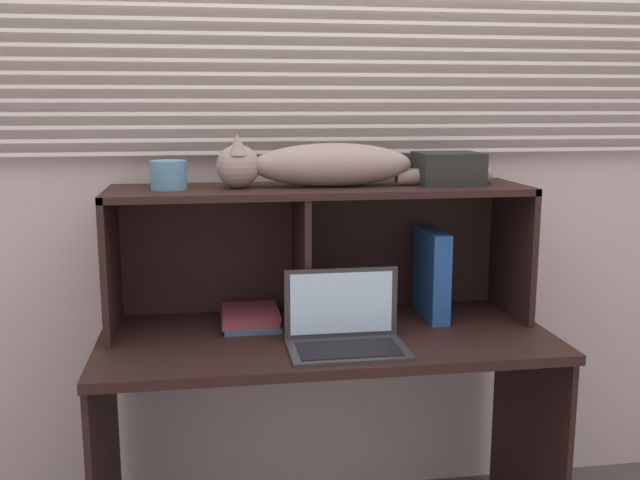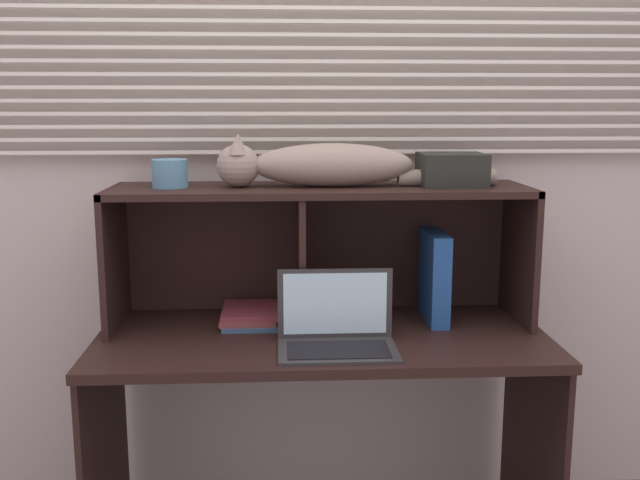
# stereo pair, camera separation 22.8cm
# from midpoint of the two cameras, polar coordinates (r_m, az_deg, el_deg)

# --- Properties ---
(back_panel_with_blinds) EXTENTS (4.40, 0.08, 2.50)m
(back_panel_with_blinds) POSITION_cam_midpoint_polar(r_m,az_deg,el_deg) (2.51, 2.34, 7.08)
(back_panel_with_blinds) COLOR beige
(back_panel_with_blinds) RESTS_ON ground
(desk) EXTENTS (1.39, 0.63, 0.71)m
(desk) POSITION_cam_midpoint_polar(r_m,az_deg,el_deg) (2.31, 3.05, -10.66)
(desk) COLOR black
(desk) RESTS_ON ground
(hutch_shelf_unit) EXTENTS (1.32, 0.35, 0.44)m
(hutch_shelf_unit) POSITION_cam_midpoint_polar(r_m,az_deg,el_deg) (2.35, 2.57, 1.05)
(hutch_shelf_unit) COLOR black
(hutch_shelf_unit) RESTS_ON desk
(cat) EXTENTS (0.88, 0.15, 0.16)m
(cat) POSITION_cam_midpoint_polar(r_m,az_deg,el_deg) (2.29, 2.92, 5.87)
(cat) COLOR gray
(cat) RESTS_ON hutch_shelf_unit
(laptop) EXTENTS (0.34, 0.22, 0.22)m
(laptop) POSITION_cam_midpoint_polar(r_m,az_deg,el_deg) (2.13, 4.42, -7.25)
(laptop) COLOR #2E2E2E
(laptop) RESTS_ON desk
(binder_upright) EXTENTS (0.06, 0.24, 0.29)m
(binder_upright) POSITION_cam_midpoint_polar(r_m,az_deg,el_deg) (2.41, 11.66, -2.84)
(binder_upright) COLOR #1E4C8C
(binder_upright) RESTS_ON desk
(book_stack) EXTENTS (0.19, 0.22, 0.05)m
(book_stack) POSITION_cam_midpoint_polar(r_m,az_deg,el_deg) (2.36, -2.75, -5.97)
(book_stack) COLOR #335374
(book_stack) RESTS_ON desk
(small_basket) EXTENTS (0.11, 0.11, 0.09)m
(small_basket) POSITION_cam_midpoint_polar(r_m,az_deg,el_deg) (2.29, -8.92, 5.17)
(small_basket) COLOR teal
(small_basket) RESTS_ON hutch_shelf_unit
(storage_box) EXTENTS (0.20, 0.18, 0.10)m
(storage_box) POSITION_cam_midpoint_polar(r_m,az_deg,el_deg) (2.37, 13.04, 5.39)
(storage_box) COLOR black
(storage_box) RESTS_ON hutch_shelf_unit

